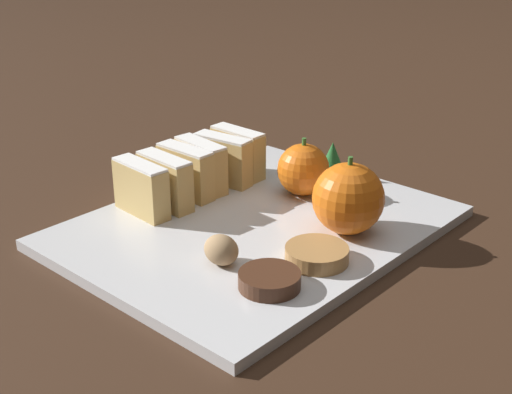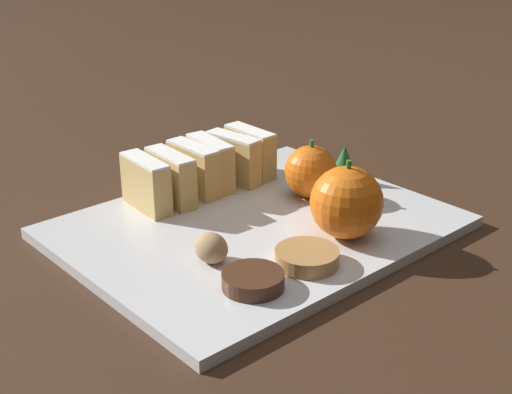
{
  "view_description": "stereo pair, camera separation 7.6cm",
  "coord_description": "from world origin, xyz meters",
  "px_view_note": "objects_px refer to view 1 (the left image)",
  "views": [
    {
      "loc": [
        0.47,
        -0.52,
        0.35
      ],
      "look_at": [
        0.0,
        0.0,
        0.04
      ],
      "focal_mm": 50.0,
      "sensor_mm": 36.0,
      "label": 1
    },
    {
      "loc": [
        0.52,
        -0.47,
        0.35
      ],
      "look_at": [
        0.0,
        0.0,
        0.04
      ],
      "focal_mm": 50.0,
      "sensor_mm": 36.0,
      "label": 2
    }
  ],
  "objects_px": {
    "orange_far": "(303,170)",
    "chocolate_cookie": "(270,280)",
    "orange_near": "(348,198)",
    "walnut": "(221,250)"
  },
  "relations": [
    {
      "from": "orange_near",
      "to": "chocolate_cookie",
      "type": "distance_m",
      "value": 0.15
    },
    {
      "from": "orange_far",
      "to": "walnut",
      "type": "height_order",
      "value": "orange_far"
    },
    {
      "from": "chocolate_cookie",
      "to": "walnut",
      "type": "bearing_deg",
      "value": 177.77
    },
    {
      "from": "orange_far",
      "to": "walnut",
      "type": "relative_size",
      "value": 1.91
    },
    {
      "from": "orange_far",
      "to": "chocolate_cookie",
      "type": "height_order",
      "value": "orange_far"
    },
    {
      "from": "walnut",
      "to": "chocolate_cookie",
      "type": "bearing_deg",
      "value": -2.23
    },
    {
      "from": "orange_far",
      "to": "chocolate_cookie",
      "type": "xyz_separation_m",
      "value": [
        0.11,
        -0.19,
        -0.02
      ]
    },
    {
      "from": "orange_far",
      "to": "walnut",
      "type": "xyz_separation_m",
      "value": [
        0.05,
        -0.19,
        -0.02
      ]
    },
    {
      "from": "orange_far",
      "to": "chocolate_cookie",
      "type": "relative_size",
      "value": 1.21
    },
    {
      "from": "orange_near",
      "to": "walnut",
      "type": "relative_size",
      "value": 2.3
    }
  ]
}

